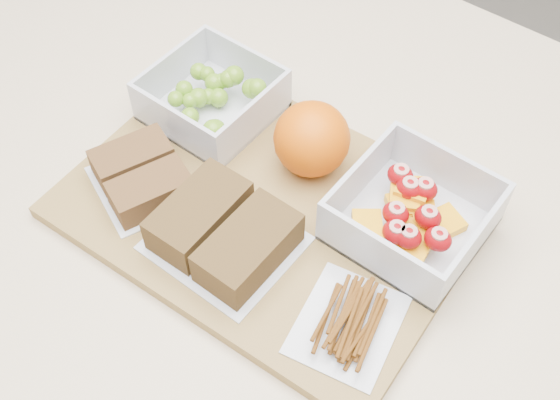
# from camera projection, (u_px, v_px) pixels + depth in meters

# --- Properties ---
(counter) EXTENTS (1.20, 0.90, 0.90)m
(counter) POSITION_uv_depth(u_px,v_px,m) (293.00, 380.00, 1.13)
(counter) COLOR beige
(counter) RESTS_ON ground
(cutting_board) EXTENTS (0.44, 0.32, 0.02)m
(cutting_board) POSITION_uv_depth(u_px,v_px,m) (267.00, 210.00, 0.77)
(cutting_board) COLOR olive
(cutting_board) RESTS_ON counter
(grape_container) EXTENTS (0.13, 0.13, 0.06)m
(grape_container) POSITION_uv_depth(u_px,v_px,m) (214.00, 98.00, 0.83)
(grape_container) COLOR silver
(grape_container) RESTS_ON cutting_board
(fruit_container) EXTENTS (0.14, 0.14, 0.06)m
(fruit_container) POSITION_uv_depth(u_px,v_px,m) (412.00, 216.00, 0.72)
(fruit_container) COLOR silver
(fruit_container) RESTS_ON cutting_board
(orange) EXTENTS (0.08, 0.08, 0.08)m
(orange) POSITION_uv_depth(u_px,v_px,m) (312.00, 139.00, 0.76)
(orange) COLOR #EC5E05
(orange) RESTS_ON cutting_board
(sandwich_bag_left) EXTENTS (0.14, 0.13, 0.03)m
(sandwich_bag_left) POSITION_uv_depth(u_px,v_px,m) (142.00, 176.00, 0.76)
(sandwich_bag_left) COLOR silver
(sandwich_bag_left) RESTS_ON cutting_board
(sandwich_bag_center) EXTENTS (0.14, 0.13, 0.04)m
(sandwich_bag_center) POSITION_uv_depth(u_px,v_px,m) (224.00, 232.00, 0.71)
(sandwich_bag_center) COLOR silver
(sandwich_bag_center) RESTS_ON cutting_board
(pretzel_bag) EXTENTS (0.11, 0.13, 0.03)m
(pretzel_bag) POSITION_uv_depth(u_px,v_px,m) (348.00, 319.00, 0.66)
(pretzel_bag) COLOR silver
(pretzel_bag) RESTS_ON cutting_board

